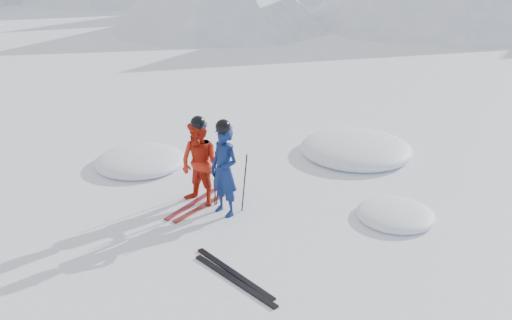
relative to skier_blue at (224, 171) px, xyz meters
The scene contains 12 objects.
ground 2.15m from the skier_blue, 11.33° to the right, with size 160.00×160.00×0.00m, color white.
skier_blue is the anchor object (origin of this frame).
skier_red 0.60m from the skier_blue, behind, with size 0.76×0.60×1.57m, color red.
pole_blue_left 0.43m from the skier_blue, 153.43° to the left, with size 0.02×0.02×1.09m, color black.
pole_blue_right 0.45m from the skier_blue, 45.00° to the left, with size 0.02×0.02×1.09m, color black.
pole_red_left 1.00m from the skier_blue, 158.71° to the left, with size 0.02×0.02×1.05m, color black.
pole_red_right 0.48m from the skier_blue, 139.81° to the left, with size 0.02×0.02×1.05m, color black.
ski_worn_left 1.08m from the skier_blue, behind, with size 0.09×1.70×0.03m, color black.
ski_worn_right 0.94m from the skier_blue, 168.27° to the left, with size 0.09×1.70×0.03m, color black.
ski_loose_a 2.06m from the skier_blue, 52.56° to the right, with size 0.09×1.70×0.03m, color black.
ski_loose_b 2.22m from the skier_blue, 52.88° to the right, with size 0.09×1.70×0.03m, color black.
snow_lumps 2.93m from the skier_blue, 88.71° to the left, with size 7.09×5.18×0.55m.
Camera 1 is at (2.86, -6.67, 4.51)m, focal length 38.00 mm.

